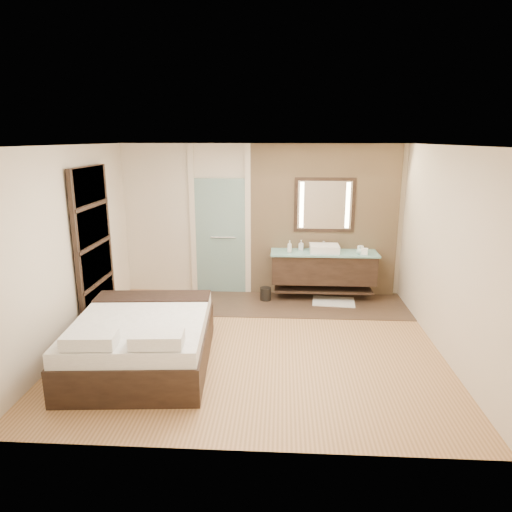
# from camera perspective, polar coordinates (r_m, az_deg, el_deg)

# --- Properties ---
(floor) EXTENTS (5.00, 5.00, 0.00)m
(floor) POSITION_cam_1_polar(r_m,az_deg,el_deg) (6.48, -0.20, -10.93)
(floor) COLOR #95673E
(floor) RESTS_ON ground
(tile_strip) EXTENTS (3.80, 1.30, 0.01)m
(tile_strip) POSITION_cam_1_polar(r_m,az_deg,el_deg) (7.95, 4.86, -6.00)
(tile_strip) COLOR #3D2D21
(tile_strip) RESTS_ON floor
(stone_wall) EXTENTS (2.60, 0.08, 2.70)m
(stone_wall) POSITION_cam_1_polar(r_m,az_deg,el_deg) (8.21, 8.45, 4.30)
(stone_wall) COLOR tan
(stone_wall) RESTS_ON floor
(vanity) EXTENTS (1.85, 0.55, 0.88)m
(vanity) POSITION_cam_1_polar(r_m,az_deg,el_deg) (8.10, 8.43, -1.43)
(vanity) COLOR black
(vanity) RESTS_ON stone_wall
(mirror_unit) EXTENTS (1.06, 0.04, 0.96)m
(mirror_unit) POSITION_cam_1_polar(r_m,az_deg,el_deg) (8.11, 8.56, 6.32)
(mirror_unit) COLOR black
(mirror_unit) RESTS_ON stone_wall
(frosted_door) EXTENTS (1.10, 0.12, 2.70)m
(frosted_door) POSITION_cam_1_polar(r_m,az_deg,el_deg) (8.29, -4.46, 3.05)
(frosted_door) COLOR silver
(frosted_door) RESTS_ON floor
(shoji_partition) EXTENTS (0.06, 1.20, 2.40)m
(shoji_partition) POSITION_cam_1_polar(r_m,az_deg,el_deg) (7.19, -19.57, 1.02)
(shoji_partition) COLOR black
(shoji_partition) RESTS_ON floor
(bed) EXTENTS (1.78, 2.15, 0.78)m
(bed) POSITION_cam_1_polar(r_m,az_deg,el_deg) (5.99, -14.01, -10.20)
(bed) COLOR black
(bed) RESTS_ON floor
(bath_mat) EXTENTS (0.76, 0.57, 0.02)m
(bath_mat) POSITION_cam_1_polar(r_m,az_deg,el_deg) (8.11, 9.66, -5.64)
(bath_mat) COLOR white
(bath_mat) RESTS_ON floor
(waste_bin) EXTENTS (0.24, 0.24, 0.24)m
(waste_bin) POSITION_cam_1_polar(r_m,az_deg,el_deg) (8.07, 1.20, -4.78)
(waste_bin) COLOR black
(waste_bin) RESTS_ON floor
(tissue_box) EXTENTS (0.14, 0.14, 0.10)m
(tissue_box) POSITION_cam_1_polar(r_m,az_deg,el_deg) (7.98, 13.37, 0.56)
(tissue_box) COLOR white
(tissue_box) RESTS_ON vanity
(soap_bottle_a) EXTENTS (0.10, 0.10, 0.21)m
(soap_bottle_a) POSITION_cam_1_polar(r_m,az_deg,el_deg) (7.89, 4.22, 1.19)
(soap_bottle_a) COLOR silver
(soap_bottle_a) RESTS_ON vanity
(soap_bottle_b) EXTENTS (0.09, 0.09, 0.18)m
(soap_bottle_b) POSITION_cam_1_polar(r_m,az_deg,el_deg) (8.10, 5.65, 1.38)
(soap_bottle_b) COLOR #B2B2B2
(soap_bottle_b) RESTS_ON vanity
(soap_bottle_c) EXTENTS (0.11, 0.11, 0.14)m
(soap_bottle_c) POSITION_cam_1_polar(r_m,az_deg,el_deg) (7.96, 12.84, 0.72)
(soap_bottle_c) COLOR #A3CDC7
(soap_bottle_c) RESTS_ON vanity
(cup) EXTENTS (0.15, 0.15, 0.09)m
(cup) POSITION_cam_1_polar(r_m,az_deg,el_deg) (8.21, 12.93, 0.95)
(cup) COLOR white
(cup) RESTS_ON vanity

